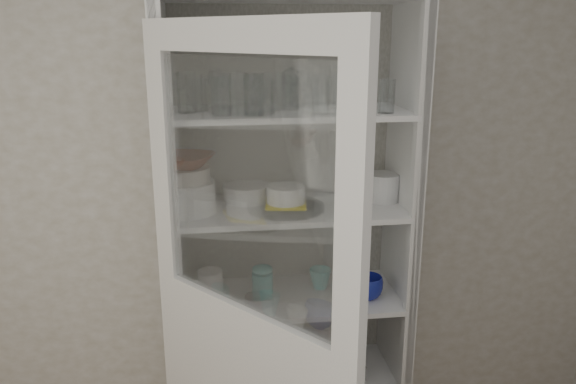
# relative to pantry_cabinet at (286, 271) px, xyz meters

# --- Properties ---
(wall_back) EXTENTS (3.60, 0.02, 2.60)m
(wall_back) POSITION_rel_pantry_cabinet_xyz_m (-0.20, 0.16, 0.36)
(wall_back) COLOR #A39B89
(wall_back) RESTS_ON ground
(pantry_cabinet) EXTENTS (1.00, 0.45, 2.10)m
(pantry_cabinet) POSITION_rel_pantry_cabinet_xyz_m (0.00, 0.00, 0.00)
(pantry_cabinet) COLOR silver
(pantry_cabinet) RESTS_ON floor
(cupboard_door) EXTENTS (0.61, 0.71, 2.00)m
(cupboard_door) POSITION_rel_pantry_cabinet_xyz_m (-0.21, -0.63, -0.07)
(cupboard_door) COLOR silver
(cupboard_door) RESTS_ON floor
(tumbler_0) EXTENTS (0.10, 0.10, 0.16)m
(tumbler_0) POSITION_rel_pantry_cabinet_xyz_m (-0.26, -0.19, 0.80)
(tumbler_0) COLOR silver
(tumbler_0) RESTS_ON shelf_glass
(tumbler_1) EXTENTS (0.10, 0.10, 0.15)m
(tumbler_1) POSITION_rel_pantry_cabinet_xyz_m (-0.14, -0.21, 0.80)
(tumbler_1) COLOR silver
(tumbler_1) RESTS_ON shelf_glass
(tumbler_2) EXTENTS (0.09, 0.09, 0.16)m
(tumbler_2) POSITION_rel_pantry_cabinet_xyz_m (-0.20, -0.20, 0.80)
(tumbler_2) COLOR silver
(tumbler_2) RESTS_ON shelf_glass
(tumbler_3) EXTENTS (0.10, 0.10, 0.15)m
(tumbler_3) POSITION_rel_pantry_cabinet_xyz_m (-0.14, -0.18, 0.80)
(tumbler_3) COLOR silver
(tumbler_3) RESTS_ON shelf_glass
(tumbler_4) EXTENTS (0.09, 0.09, 0.14)m
(tumbler_4) POSITION_rel_pantry_cabinet_xyz_m (0.11, -0.18, 0.79)
(tumbler_4) COLOR silver
(tumbler_4) RESTS_ON shelf_glass
(tumbler_5) EXTENTS (0.08, 0.08, 0.13)m
(tumbler_5) POSITION_rel_pantry_cabinet_xyz_m (0.27, -0.20, 0.78)
(tumbler_5) COLOR silver
(tumbler_5) RESTS_ON shelf_glass
(tumbler_6) EXTENTS (0.07, 0.07, 0.13)m
(tumbler_6) POSITION_rel_pantry_cabinet_xyz_m (0.36, -0.20, 0.78)
(tumbler_6) COLOR silver
(tumbler_6) RESTS_ON shelf_glass
(tumbler_7) EXTENTS (0.07, 0.07, 0.12)m
(tumbler_7) POSITION_rel_pantry_cabinet_xyz_m (-0.34, -0.05, 0.78)
(tumbler_7) COLOR silver
(tumbler_7) RESTS_ON shelf_glass
(tumbler_8) EXTENTS (0.08, 0.08, 0.15)m
(tumbler_8) POSITION_rel_pantry_cabinet_xyz_m (-0.39, -0.09, 0.80)
(tumbler_8) COLOR silver
(tumbler_8) RESTS_ON shelf_glass
(tumbler_9) EXTENTS (0.09, 0.09, 0.15)m
(tumbler_9) POSITION_rel_pantry_cabinet_xyz_m (-0.05, -0.06, 0.79)
(tumbler_9) COLOR silver
(tumbler_9) RESTS_ON shelf_glass
(tumbler_10) EXTENTS (0.09, 0.09, 0.14)m
(tumbler_10) POSITION_rel_pantry_cabinet_xyz_m (0.01, -0.06, 0.79)
(tumbler_10) COLOR silver
(tumbler_10) RESTS_ON shelf_glass
(tumbler_11) EXTENTS (0.07, 0.07, 0.14)m
(tumbler_11) POSITION_rel_pantry_cabinet_xyz_m (0.22, -0.04, 0.79)
(tumbler_11) COLOR silver
(tumbler_11) RESTS_ON shelf_glass
(goblet_0) EXTENTS (0.08, 0.08, 0.17)m
(goblet_0) POSITION_rel_pantry_cabinet_xyz_m (-0.28, 0.01, 0.81)
(goblet_0) COLOR silver
(goblet_0) RESTS_ON shelf_glass
(goblet_1) EXTENTS (0.08, 0.08, 0.17)m
(goblet_1) POSITION_rel_pantry_cabinet_xyz_m (0.03, 0.04, 0.81)
(goblet_1) COLOR silver
(goblet_1) RESTS_ON shelf_glass
(goblet_2) EXTENTS (0.07, 0.07, 0.17)m
(goblet_2) POSITION_rel_pantry_cabinet_xyz_m (0.08, 0.03, 0.80)
(goblet_2) COLOR silver
(goblet_2) RESTS_ON shelf_glass
(goblet_3) EXTENTS (0.07, 0.07, 0.15)m
(goblet_3) POSITION_rel_pantry_cabinet_xyz_m (0.25, 0.06, 0.80)
(goblet_3) COLOR silver
(goblet_3) RESTS_ON shelf_glass
(plate_stack_front) EXTENTS (0.23, 0.23, 0.13)m
(plate_stack_front) POSITION_rel_pantry_cabinet_xyz_m (-0.41, -0.09, 0.38)
(plate_stack_front) COLOR white
(plate_stack_front) RESTS_ON shelf_plates
(plate_stack_back) EXTENTS (0.20, 0.20, 0.07)m
(plate_stack_back) POSITION_rel_pantry_cabinet_xyz_m (-0.17, 0.05, 0.36)
(plate_stack_back) COLOR white
(plate_stack_back) RESTS_ON shelf_plates
(cream_bowl) EXTENTS (0.23, 0.23, 0.06)m
(cream_bowl) POSITION_rel_pantry_cabinet_xyz_m (-0.41, -0.09, 0.48)
(cream_bowl) COLOR silver
(cream_bowl) RESTS_ON plate_stack_front
(terracotta_bowl) EXTENTS (0.28, 0.28, 0.05)m
(terracotta_bowl) POSITION_rel_pantry_cabinet_xyz_m (-0.41, -0.09, 0.53)
(terracotta_bowl) COLOR brown
(terracotta_bowl) RESTS_ON cream_bowl
(glass_platter) EXTENTS (0.39, 0.39, 0.02)m
(glass_platter) POSITION_rel_pantry_cabinet_xyz_m (-0.01, -0.10, 0.33)
(glass_platter) COLOR silver
(glass_platter) RESTS_ON shelf_plates
(yellow_trivet) EXTENTS (0.18, 0.18, 0.01)m
(yellow_trivet) POSITION_rel_pantry_cabinet_xyz_m (-0.01, -0.10, 0.34)
(yellow_trivet) COLOR yellow
(yellow_trivet) RESTS_ON glass_platter
(white_ramekin) EXTENTS (0.17, 0.17, 0.07)m
(white_ramekin) POSITION_rel_pantry_cabinet_xyz_m (-0.01, -0.10, 0.38)
(white_ramekin) COLOR white
(white_ramekin) RESTS_ON yellow_trivet
(grey_bowl_stack) EXTENTS (0.14, 0.14, 0.12)m
(grey_bowl_stack) POSITION_rel_pantry_cabinet_xyz_m (0.41, -0.04, 0.38)
(grey_bowl_stack) COLOR silver
(grey_bowl_stack) RESTS_ON shelf_plates
(mug_blue) EXTENTS (0.15, 0.15, 0.10)m
(mug_blue) POSITION_rel_pantry_cabinet_xyz_m (0.33, -0.15, -0.03)
(mug_blue) COLOR navy
(mug_blue) RESTS_ON shelf_mugs
(mug_teal) EXTENTS (0.11, 0.11, 0.09)m
(mug_teal) POSITION_rel_pantry_cabinet_xyz_m (0.15, -0.02, -0.03)
(mug_teal) COLOR teal
(mug_teal) RESTS_ON shelf_mugs
(mug_white) EXTENTS (0.12, 0.12, 0.09)m
(mug_white) POSITION_rel_pantry_cabinet_xyz_m (0.22, -0.17, -0.04)
(mug_white) COLOR white
(mug_white) RESTS_ON shelf_mugs
(teal_jar) EXTENTS (0.09, 0.09, 0.11)m
(teal_jar) POSITION_rel_pantry_cabinet_xyz_m (-0.11, -0.04, -0.02)
(teal_jar) COLOR teal
(teal_jar) RESTS_ON shelf_mugs
(measuring_cups) EXTENTS (0.10, 0.10, 0.04)m
(measuring_cups) POSITION_rel_pantry_cabinet_xyz_m (-0.14, -0.15, -0.06)
(measuring_cups) COLOR silver
(measuring_cups) RESTS_ON shelf_mugs
(white_canister) EXTENTS (0.11, 0.11, 0.13)m
(white_canister) POSITION_rel_pantry_cabinet_xyz_m (-0.33, -0.06, -0.02)
(white_canister) COLOR white
(white_canister) RESTS_ON shelf_mugs
(cream_dish) EXTENTS (0.29, 0.29, 0.08)m
(cream_dish) POSITION_rel_pantry_cabinet_xyz_m (-0.27, -0.11, -0.44)
(cream_dish) COLOR silver
(cream_dish) RESTS_ON shelf_bot
(tin_box) EXTENTS (0.24, 0.18, 0.07)m
(tin_box) POSITION_rel_pantry_cabinet_xyz_m (0.22, -0.10, -0.45)
(tin_box) COLOR gray
(tin_box) RESTS_ON shelf_bot
(tumbler_12) EXTENTS (0.08, 0.08, 0.15)m
(tumbler_12) POSITION_rel_pantry_cabinet_xyz_m (-0.10, -0.18, 0.80)
(tumbler_12) COLOR silver
(tumbler_12) RESTS_ON shelf_glass
(tumbler_13) EXTENTS (0.07, 0.07, 0.13)m
(tumbler_13) POSITION_rel_pantry_cabinet_xyz_m (0.07, -0.14, 0.79)
(tumbler_13) COLOR silver
(tumbler_13) RESTS_ON shelf_glass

